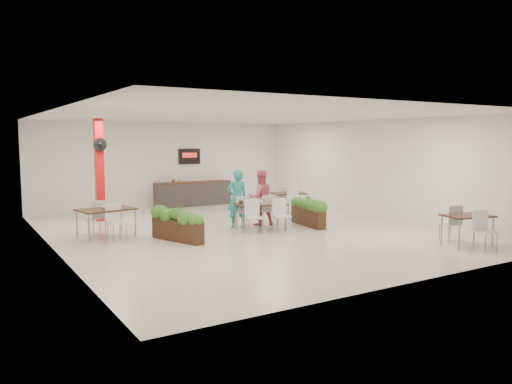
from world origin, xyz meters
TOP-DOWN VIEW (x-y plane):
  - ground at (0.00, 0.00)m, footprint 12.00×12.00m
  - room_shell at (0.00, 0.00)m, footprint 10.10×12.10m
  - red_column at (-3.00, 3.79)m, footprint 0.40×0.41m
  - service_counter at (1.00, 5.65)m, footprint 3.00×0.64m
  - main_table at (0.49, -0.08)m, footprint 1.54×1.84m
  - diner_man at (0.10, 0.57)m, footprint 0.69×0.52m
  - diner_woman at (0.90, 0.57)m, footprint 0.91×0.78m
  - planter_left at (-2.16, -0.37)m, footprint 0.85×1.67m
  - planter_right at (2.04, -0.27)m, footprint 0.58×1.71m
  - side_table_a at (-3.54, 1.12)m, footprint 1.52×1.67m
  - side_table_b at (2.81, 1.83)m, footprint 1.27×1.67m
  - side_table_c at (3.58, -4.53)m, footprint 1.23×1.67m

SIDE VIEW (x-z plane):
  - ground at x=0.00m, z-range 0.00..0.00m
  - planter_right at x=2.04m, z-range 0.03..0.93m
  - planter_left at x=-2.16m, z-range 0.04..0.94m
  - service_counter at x=1.00m, z-range -0.61..1.59m
  - side_table_c at x=3.58m, z-range 0.15..1.08m
  - side_table_b at x=2.81m, z-range 0.16..1.09m
  - main_table at x=0.49m, z-range 0.17..1.10m
  - side_table_a at x=-3.54m, z-range 0.18..1.11m
  - diner_woman at x=0.90m, z-range 0.00..1.65m
  - diner_man at x=0.10m, z-range 0.00..1.68m
  - red_column at x=-3.00m, z-range 0.04..3.24m
  - room_shell at x=0.00m, z-range 0.40..3.62m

